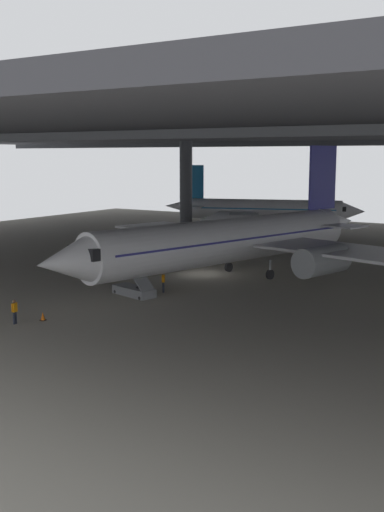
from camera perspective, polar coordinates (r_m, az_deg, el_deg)
The scene contains 8 objects.
ground_plane at distance 60.61m, azimuth 0.92°, elevation -1.62°, with size 110.00×110.00×0.00m, color gray.
hangar_structure at distance 71.76m, azimuth 6.70°, elevation 11.12°, with size 121.00×99.00×14.50m.
airplane_main at distance 57.76m, azimuth 3.69°, elevation 1.45°, with size 38.70×39.28×12.32m.
boarding_stairs at distance 51.44m, azimuth -5.34°, elevation -2.76°, with size 4.59×2.48×4.84m.
crew_worker_near_nose at distance 44.22m, azimuth -15.83°, elevation -4.76°, with size 0.25×0.55×1.68m.
crew_worker_by_stairs at distance 52.28m, azimuth -2.63°, elevation -2.27°, with size 0.35×0.51×1.72m.
airplane_distant at distance 96.22m, azimuth 6.18°, elevation 4.21°, with size 29.75×29.51×9.84m.
traffic_cone_orange at distance 44.83m, azimuth -13.41°, elevation -5.35°, with size 0.36×0.36×0.60m.
Camera 1 is at (30.75, -51.00, 11.31)m, focal length 44.00 mm.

